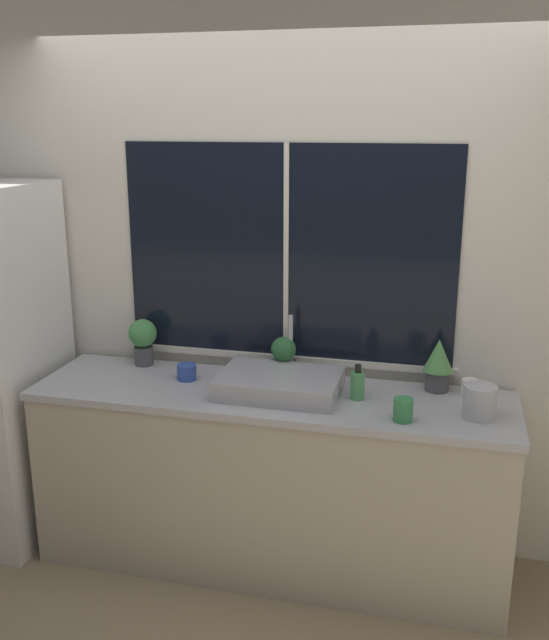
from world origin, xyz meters
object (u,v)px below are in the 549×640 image
object	(u,v)px
mug_white	(470,388)
kettle	(480,400)
sink	(279,383)
potted_plant_right	(438,363)
mug_green	(403,410)
mug_blue	(187,372)
potted_plant_center	(284,358)
potted_plant_left	(143,338)
soap_bottle	(357,385)

from	to	relation	value
mug_white	kettle	distance (m)	0.24
sink	potted_plant_right	xyz separation A→B (m)	(0.70, 0.21, 0.09)
kettle	mug_green	bearing A→B (deg)	-159.46
sink	mug_blue	size ratio (longest dim) A/B	5.93
sink	potted_plant_center	bearing A→B (deg)	98.53
mug_green	mug_white	bearing A→B (deg)	52.25
potted_plant_center	mug_white	distance (m)	0.88
potted_plant_right	sink	bearing A→B (deg)	-163.50
potted_plant_left	mug_green	world-z (taller)	potted_plant_left
potted_plant_center	mug_blue	xyz separation A→B (m)	(-0.45, -0.15, -0.06)
potted_plant_left	potted_plant_right	distance (m)	1.47
potted_plant_right	mug_white	distance (m)	0.18
potted_plant_center	kettle	distance (m)	0.96
mug_green	kettle	world-z (taller)	kettle
potted_plant_left	mug_white	bearing A→B (deg)	-1.37
sink	potted_plant_center	distance (m)	0.22
potted_plant_left	kettle	bearing A→B (deg)	-9.43
potted_plant_center	mug_blue	distance (m)	0.48
mug_blue	soap_bottle	bearing A→B (deg)	-2.98
mug_green	sink	bearing A→B (deg)	162.44
sink	potted_plant_right	distance (m)	0.74
potted_plant_center	potted_plant_left	bearing A→B (deg)	180.00
sink	potted_plant_right	size ratio (longest dim) A/B	2.24
mug_blue	mug_green	bearing A→B (deg)	-12.80
potted_plant_center	mug_green	distance (m)	0.73
potted_plant_center	mug_green	bearing A→B (deg)	-32.73
potted_plant_center	soap_bottle	bearing A→B (deg)	-26.61
potted_plant_right	mug_white	bearing A→B (deg)	-14.76
potted_plant_left	mug_green	size ratio (longest dim) A/B	2.43
mug_green	potted_plant_left	bearing A→B (deg)	163.82
potted_plant_right	kettle	world-z (taller)	potted_plant_right
mug_white	kettle	size ratio (longest dim) A/B	0.50
mug_blue	mug_green	xyz separation A→B (m)	(1.06, -0.24, 0.01)
mug_blue	kettle	bearing A→B (deg)	-5.18
soap_bottle	kettle	size ratio (longest dim) A/B	1.03
sink	mug_blue	distance (m)	0.48
potted_plant_left	potted_plant_right	xyz separation A→B (m)	(1.47, 0.00, -0.01)
mug_green	soap_bottle	bearing A→B (deg)	138.19
soap_bottle	mug_blue	size ratio (longest dim) A/B	1.74
potted_plant_center	potted_plant_right	bearing A→B (deg)	0.00
potted_plant_left	mug_white	size ratio (longest dim) A/B	3.02
potted_plant_left	kettle	xyz separation A→B (m)	(1.66, -0.28, -0.06)
mug_green	kettle	distance (m)	0.33
potted_plant_left	mug_green	distance (m)	1.41
potted_plant_center	mug_white	size ratio (longest dim) A/B	2.54
soap_bottle	kettle	distance (m)	0.53
soap_bottle	potted_plant_right	bearing A→B (deg)	29.47
potted_plant_left	mug_green	bearing A→B (deg)	-16.18
sink	mug_green	world-z (taller)	sink
sink	mug_blue	xyz separation A→B (m)	(-0.48, 0.06, -0.01)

